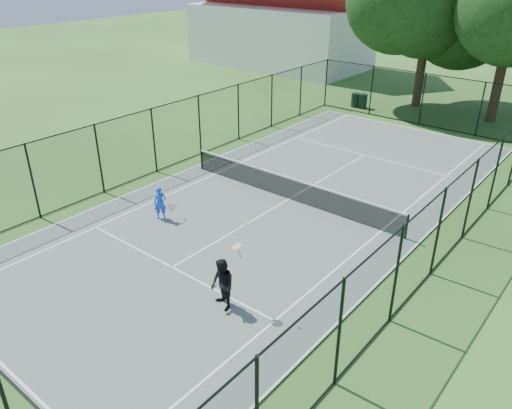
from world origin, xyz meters
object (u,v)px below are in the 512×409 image
Objects in this scene: trash_bin_left at (355,100)px; tennis_net at (290,187)px; trash_bin_right at (363,101)px; player_blue at (160,203)px; player_black at (222,285)px.

tennis_net is at bearing -71.06° from trash_bin_left.
trash_bin_right reaches higher than trash_bin_left.
trash_bin_right is 18.52m from player_blue.
player_black reaches higher than trash_bin_right.
player_blue is (1.50, -18.45, 0.23)m from trash_bin_right.
player_black is (2.62, -6.85, 0.26)m from tennis_net.
player_black reaches higher than player_blue.
player_black is (5.39, -2.44, 0.14)m from player_blue.
player_black reaches higher than trash_bin_left.
player_black is (6.89, -20.89, 0.38)m from trash_bin_right.
tennis_net reaches higher than trash_bin_left.
trash_bin_left is 0.70× the size of player_blue.
tennis_net is 7.87× the size of player_blue.
player_black reaches higher than tennis_net.
trash_bin_right is 0.72× the size of player_blue.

